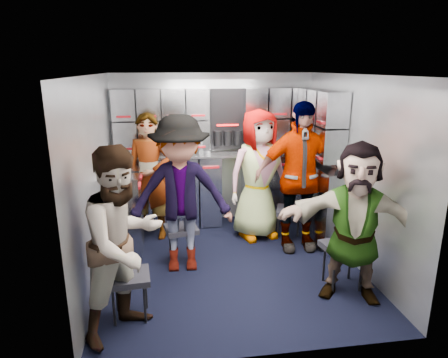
{
  "coord_description": "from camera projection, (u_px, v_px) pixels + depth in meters",
  "views": [
    {
      "loc": [
        -0.69,
        -4.05,
        2.18
      ],
      "look_at": [
        -0.03,
        0.35,
        0.92
      ],
      "focal_mm": 32.0,
      "sensor_mm": 36.0,
      "label": 1
    }
  ],
  "objects": [
    {
      "name": "floor",
      "position": [
        231.0,
        265.0,
        4.55
      ],
      "size": [
        3.0,
        3.0,
        0.0
      ],
      "primitive_type": "plane",
      "color": "black",
      "rests_on": "ground"
    },
    {
      "name": "wall_back",
      "position": [
        214.0,
        149.0,
        5.69
      ],
      "size": [
        2.8,
        0.04,
        2.1
      ],
      "primitive_type": "cube",
      "color": "#9499A1",
      "rests_on": "ground"
    },
    {
      "name": "wall_left",
      "position": [
        96.0,
        182.0,
        4.06
      ],
      "size": [
        0.04,
        3.0,
        2.1
      ],
      "primitive_type": "cube",
      "color": "#9499A1",
      "rests_on": "ground"
    },
    {
      "name": "wall_right",
      "position": [
        354.0,
        171.0,
        4.46
      ],
      "size": [
        0.04,
        3.0,
        2.1
      ],
      "primitive_type": "cube",
      "color": "#9499A1",
      "rests_on": "ground"
    },
    {
      "name": "ceiling",
      "position": [
        232.0,
        75.0,
        3.98
      ],
      "size": [
        2.8,
        3.0,
        0.02
      ],
      "primitive_type": "cube",
      "color": "silver",
      "rests_on": "wall_back"
    },
    {
      "name": "cart_bank_back",
      "position": [
        216.0,
        190.0,
        5.64
      ],
      "size": [
        2.68,
        0.38,
        0.99
      ],
      "primitive_type": "cube",
      "color": "#969AA5",
      "rests_on": "ground"
    },
    {
      "name": "cart_bank_left",
      "position": [
        125.0,
        212.0,
        4.78
      ],
      "size": [
        0.38,
        0.76,
        0.99
      ],
      "primitive_type": "cube",
      "color": "#969AA5",
      "rests_on": "ground"
    },
    {
      "name": "counter",
      "position": [
        216.0,
        154.0,
        5.5
      ],
      "size": [
        2.68,
        0.42,
        0.03
      ],
      "primitive_type": "cube",
      "color": "#ADAFB4",
      "rests_on": "cart_bank_back"
    },
    {
      "name": "locker_bank_back",
      "position": [
        215.0,
        119.0,
        5.43
      ],
      "size": [
        2.68,
        0.28,
        0.82
      ],
      "primitive_type": "cube",
      "color": "#969AA5",
      "rests_on": "wall_back"
    },
    {
      "name": "locker_bank_right",
      "position": [
        321.0,
        124.0,
        4.99
      ],
      "size": [
        0.28,
        1.0,
        0.82
      ],
      "primitive_type": "cube",
      "color": "#969AA5",
      "rests_on": "wall_right"
    },
    {
      "name": "right_cabinet",
      "position": [
        318.0,
        201.0,
        5.16
      ],
      "size": [
        0.28,
        1.2,
        1.0
      ],
      "primitive_type": "cube",
      "color": "#969AA5",
      "rests_on": "ground"
    },
    {
      "name": "coffee_niche",
      "position": [
        227.0,
        120.0,
        5.52
      ],
      "size": [
        0.46,
        0.16,
        0.84
      ],
      "primitive_type": null,
      "color": "black",
      "rests_on": "wall_back"
    },
    {
      "name": "red_latch_strip",
      "position": [
        218.0,
        167.0,
        5.35
      ],
      "size": [
        2.6,
        0.02,
        0.03
      ],
      "primitive_type": "cube",
      "color": "maroon",
      "rests_on": "cart_bank_back"
    },
    {
      "name": "jump_seat_near_left",
      "position": [
        129.0,
        279.0,
        3.51
      ],
      "size": [
        0.38,
        0.37,
        0.42
      ],
      "rotation": [
        0.0,
        0.0,
        0.08
      ],
      "color": "black",
      "rests_on": "ground"
    },
    {
      "name": "jump_seat_mid_left",
      "position": [
        181.0,
        231.0,
        4.56
      ],
      "size": [
        0.41,
        0.39,
        0.42
      ],
      "rotation": [
        0.0,
        0.0,
        0.17
      ],
      "color": "black",
      "rests_on": "ground"
    },
    {
      "name": "jump_seat_center",
      "position": [
        254.0,
        205.0,
        5.42
      ],
      "size": [
        0.45,
        0.44,
        0.41
      ],
      "rotation": [
        0.0,
        0.0,
        -0.41
      ],
      "color": "black",
      "rests_on": "ground"
    },
    {
      "name": "jump_seat_mid_right",
      "position": [
        292.0,
        212.0,
        5.07
      ],
      "size": [
        0.47,
        0.46,
        0.44
      ],
      "rotation": [
        0.0,
        0.0,
        -0.34
      ],
      "color": "black",
      "rests_on": "ground"
    },
    {
      "name": "jump_seat_near_right",
      "position": [
        344.0,
        249.0,
        4.01
      ],
      "size": [
        0.44,
        0.42,
        0.46
      ],
      "rotation": [
        0.0,
        0.0,
        0.16
      ],
      "color": "black",
      "rests_on": "ground"
    },
    {
      "name": "attendant_standing",
      "position": [
        150.0,
        177.0,
        5.1
      ],
      "size": [
        0.67,
        0.52,
        1.63
      ],
      "primitive_type": "imported",
      "rotation": [
        0.0,
        0.0,
        -0.25
      ],
      "color": "black",
      "rests_on": "ground"
    },
    {
      "name": "attendant_arc_a",
      "position": [
        124.0,
        243.0,
        3.22
      ],
      "size": [
        0.99,
        0.99,
        1.61
      ],
      "primitive_type": "imported",
      "rotation": [
        0.0,
        0.0,
        0.78
      ],
      "color": "black",
      "rests_on": "ground"
    },
    {
      "name": "attendant_arc_b",
      "position": [
        181.0,
        195.0,
        4.26
      ],
      "size": [
        1.13,
        0.68,
        1.71
      ],
      "primitive_type": "imported",
      "rotation": [
        0.0,
        0.0,
        -0.04
      ],
      "color": "black",
      "rests_on": "ground"
    },
    {
      "name": "attendant_arc_c",
      "position": [
        258.0,
        175.0,
        5.12
      ],
      "size": [
        0.92,
        0.71,
        1.68
      ],
      "primitive_type": "imported",
      "rotation": [
        0.0,
        0.0,
        0.24
      ],
      "color": "black",
      "rests_on": "ground"
    },
    {
      "name": "attendant_arc_d",
      "position": [
        298.0,
        177.0,
        4.76
      ],
      "size": [
        1.07,
        0.47,
        1.81
      ],
      "primitive_type": "imported",
      "rotation": [
        0.0,
        0.0,
        -0.03
      ],
      "color": "black",
      "rests_on": "ground"
    },
    {
      "name": "attendant_arc_e",
      "position": [
        355.0,
        222.0,
        3.74
      ],
      "size": [
        1.49,
        0.98,
        1.54
      ],
      "primitive_type": "imported",
      "rotation": [
        0.0,
        0.0,
        -0.4
      ],
      "color": "black",
      "rests_on": "ground"
    },
    {
      "name": "bottle_left",
      "position": [
        142.0,
        148.0,
        5.28
      ],
      "size": [
        0.07,
        0.07,
        0.23
      ],
      "primitive_type": "cylinder",
      "color": "white",
      "rests_on": "counter"
    },
    {
      "name": "bottle_mid",
      "position": [
        201.0,
        146.0,
        5.39
      ],
      "size": [
        0.07,
        0.07,
        0.23
      ],
      "primitive_type": "cylinder",
      "color": "white",
      "rests_on": "counter"
    },
    {
      "name": "bottle_right",
      "position": [
        250.0,
        144.0,
        5.48
      ],
      "size": [
        0.07,
        0.07,
        0.26
      ],
      "primitive_type": "cylinder",
      "color": "white",
      "rests_on": "counter"
    },
    {
      "name": "cup_left",
      "position": [
        123.0,
        153.0,
        5.25
      ],
      "size": [
        0.08,
        0.08,
        0.1
      ],
      "primitive_type": "cylinder",
      "color": "tan",
      "rests_on": "counter"
    },
    {
      "name": "cup_right",
      "position": [
        277.0,
        149.0,
        5.55
      ],
      "size": [
        0.08,
        0.08,
        0.1
      ],
      "primitive_type": "cylinder",
      "color": "tan",
      "rests_on": "counter"
    }
  ]
}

